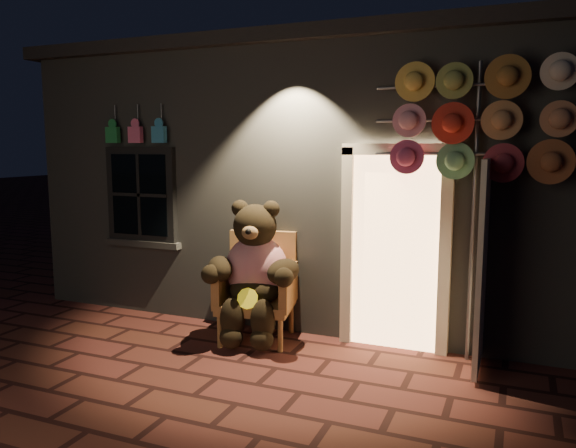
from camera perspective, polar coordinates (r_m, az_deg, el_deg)
The scene contains 5 objects.
ground at distance 5.52m, azimuth -7.20°, elevation -15.21°, with size 60.00×60.00×0.00m, color #4D211D.
shop_building at distance 8.77m, azimuth 5.68°, elevation 5.11°, with size 7.30×5.95×3.51m.
wicker_armchair at distance 6.37m, azimuth -3.00°, elevation -6.32°, with size 0.94×0.88×1.19m.
teddy_bear at distance 6.18m, azimuth -3.46°, elevation -4.83°, with size 1.10×0.95×1.54m.
hat_rack at distance 5.68m, azimuth 18.83°, elevation 9.80°, with size 1.86×0.22×2.99m.
Camera 1 is at (2.55, -4.39, 2.17)m, focal length 35.00 mm.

